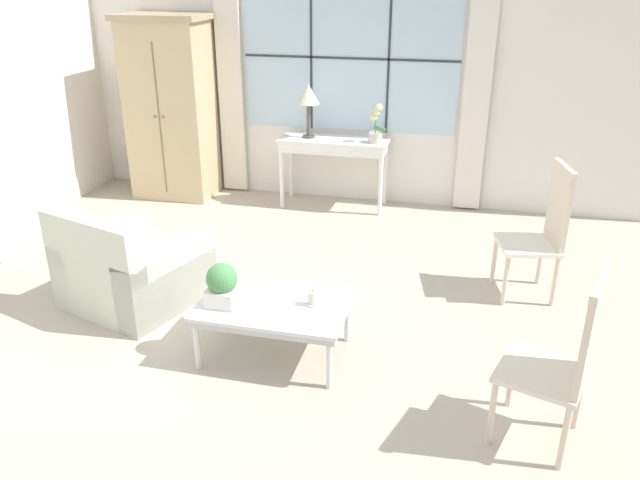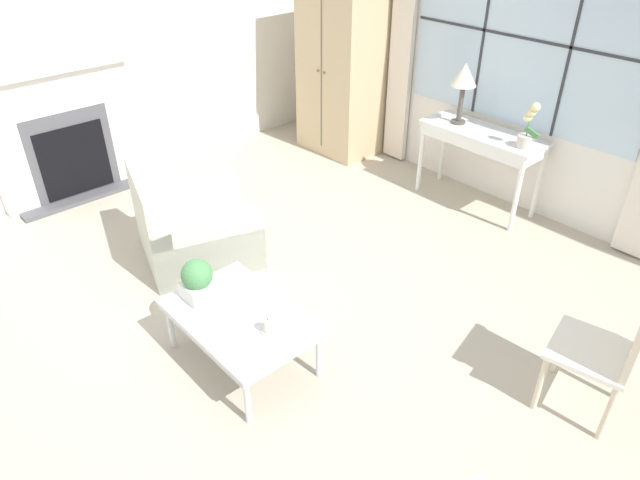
# 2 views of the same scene
# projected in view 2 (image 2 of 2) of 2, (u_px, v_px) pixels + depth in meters

# --- Properties ---
(ground_plane) EXTENTS (14.00, 14.00, 0.00)m
(ground_plane) POSITION_uv_depth(u_px,v_px,m) (260.00, 330.00, 4.10)
(ground_plane) COLOR #B2A893
(wall_back_windowed) EXTENTS (7.20, 0.14, 2.80)m
(wall_back_windowed) POSITION_uv_depth(u_px,v_px,m) (524.00, 57.00, 5.04)
(wall_back_windowed) COLOR silver
(wall_back_windowed) RESTS_ON ground_plane
(wall_left) EXTENTS (0.06, 7.20, 2.80)m
(wall_left) POSITION_uv_depth(u_px,v_px,m) (113.00, 39.00, 5.56)
(wall_left) COLOR silver
(wall_left) RESTS_ON ground_plane
(fireplace) EXTENTS (0.34, 1.46, 2.33)m
(fireplace) POSITION_uv_depth(u_px,v_px,m) (61.00, 122.00, 5.43)
(fireplace) COLOR #515156
(fireplace) RESTS_ON ground_plane
(armoire) EXTENTS (0.96, 0.64, 2.00)m
(armoire) POSITION_uv_depth(u_px,v_px,m) (341.00, 63.00, 6.27)
(armoire) COLOR tan
(armoire) RESTS_ON ground_plane
(console_table) EXTENTS (1.17, 0.45, 0.76)m
(console_table) POSITION_uv_depth(u_px,v_px,m) (482.00, 140.00, 5.33)
(console_table) COLOR white
(console_table) RESTS_ON ground_plane
(table_lamp) EXTENTS (0.24, 0.24, 0.57)m
(table_lamp) POSITION_uv_depth(u_px,v_px,m) (464.00, 78.00, 5.21)
(table_lamp) COLOR #4C4742
(table_lamp) RESTS_ON console_table
(potted_orchid) EXTENTS (0.18, 0.14, 0.41)m
(potted_orchid) POSITION_uv_depth(u_px,v_px,m) (528.00, 130.00, 4.88)
(potted_orchid) COLOR #BCB7AD
(potted_orchid) RESTS_ON console_table
(armchair_upholstered) EXTENTS (1.12, 1.11, 0.81)m
(armchair_upholstered) POSITION_uv_depth(u_px,v_px,m) (193.00, 229.00, 4.77)
(armchair_upholstered) COLOR beige
(armchair_upholstered) RESTS_ON ground_plane
(side_chair_wooden) EXTENTS (0.52, 0.52, 1.08)m
(side_chair_wooden) POSITION_uv_depth(u_px,v_px,m) (619.00, 338.00, 3.17)
(side_chair_wooden) COLOR white
(side_chair_wooden) RESTS_ON ground_plane
(coffee_table) EXTENTS (0.99, 0.66, 0.40)m
(coffee_table) POSITION_uv_depth(u_px,v_px,m) (240.00, 319.00, 3.66)
(coffee_table) COLOR silver
(coffee_table) RESTS_ON ground_plane
(potted_plant_small) EXTENTS (0.21, 0.21, 0.29)m
(potted_plant_small) POSITION_uv_depth(u_px,v_px,m) (198.00, 280.00, 3.70)
(potted_plant_small) COLOR white
(potted_plant_small) RESTS_ON coffee_table
(pillar_candle) EXTENTS (0.09, 0.09, 0.11)m
(pillar_candle) POSITION_uv_depth(u_px,v_px,m) (268.00, 327.00, 3.47)
(pillar_candle) COLOR silver
(pillar_candle) RESTS_ON coffee_table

